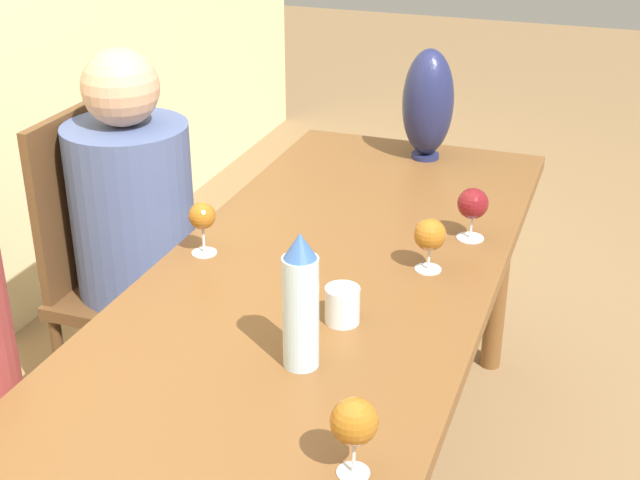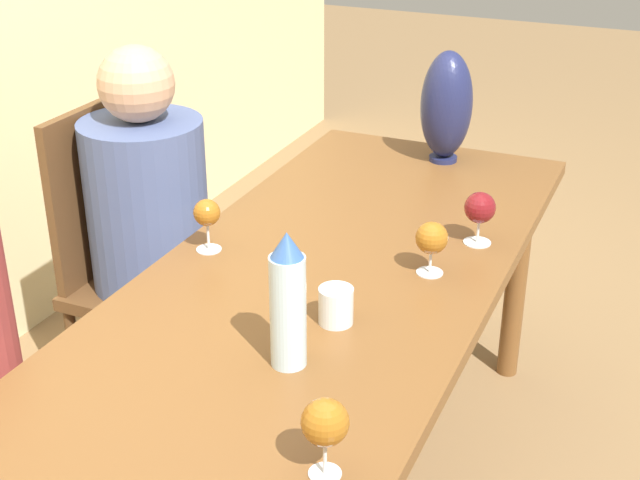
# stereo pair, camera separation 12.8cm
# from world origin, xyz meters

# --- Properties ---
(dining_table) EXTENTS (2.46, 0.82, 0.77)m
(dining_table) POSITION_xyz_m (0.00, 0.00, 0.69)
(dining_table) COLOR brown
(dining_table) RESTS_ON ground_plane
(water_bottle) EXTENTS (0.07, 0.07, 0.29)m
(water_bottle) POSITION_xyz_m (-0.17, -0.09, 0.91)
(water_bottle) COLOR silver
(water_bottle) RESTS_ON dining_table
(water_tumbler) EXTENTS (0.08, 0.08, 0.08)m
(water_tumbler) POSITION_xyz_m (0.02, -0.12, 0.81)
(water_tumbler) COLOR silver
(water_tumbler) RESTS_ON dining_table
(vase) EXTENTS (0.16, 0.16, 0.36)m
(vase) POSITION_xyz_m (1.09, -0.04, 0.95)
(vase) COLOR #1E234C
(vase) RESTS_ON dining_table
(wine_glass_0) EXTENTS (0.08, 0.08, 0.14)m
(wine_glass_0) POSITION_xyz_m (0.53, -0.30, 0.86)
(wine_glass_0) COLOR silver
(wine_glass_0) RESTS_ON dining_table
(wine_glass_1) EXTENTS (0.08, 0.08, 0.15)m
(wine_glass_1) POSITION_xyz_m (-0.45, -0.29, 0.87)
(wine_glass_1) COLOR silver
(wine_glass_1) RESTS_ON dining_table
(wine_glass_2) EXTENTS (0.08, 0.08, 0.13)m
(wine_glass_2) POSITION_xyz_m (0.32, -0.23, 0.86)
(wine_glass_2) COLOR silver
(wine_glass_2) RESTS_ON dining_table
(wine_glass_4) EXTENTS (0.07, 0.07, 0.14)m
(wine_glass_4) POSITION_xyz_m (0.22, 0.32, 0.87)
(wine_glass_4) COLOR silver
(wine_glass_4) RESTS_ON dining_table
(chair_far) EXTENTS (0.44, 0.44, 0.99)m
(chair_far) POSITION_xyz_m (0.51, 0.78, 0.51)
(chair_far) COLOR brown
(chair_far) RESTS_ON ground_plane
(person_far) EXTENTS (0.36, 0.36, 1.19)m
(person_far) POSITION_xyz_m (0.51, 0.69, 0.63)
(person_far) COLOR #2D2D38
(person_far) RESTS_ON ground_plane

